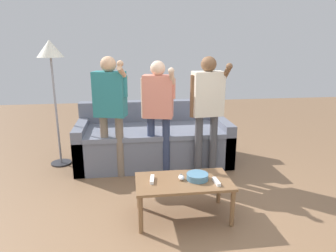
{
  "coord_description": "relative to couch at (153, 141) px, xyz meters",
  "views": [
    {
      "loc": [
        -0.45,
        -2.67,
        1.67
      ],
      "look_at": [
        -0.04,
        0.47,
        0.79
      ],
      "focal_mm": 32.51,
      "sensor_mm": 36.0,
      "label": 1
    }
  ],
  "objects": [
    {
      "name": "ground_plane",
      "position": [
        0.12,
        -1.46,
        -0.3
      ],
      "size": [
        12.0,
        12.0,
        0.0
      ],
      "primitive_type": "plane",
      "color": "brown"
    },
    {
      "name": "couch",
      "position": [
        0.0,
        0.0,
        0.0
      ],
      "size": [
        2.1,
        0.94,
        0.82
      ],
      "color": "slate",
      "rests_on": "ground"
    },
    {
      "name": "coffee_table",
      "position": [
        0.16,
        -1.51,
        0.04
      ],
      "size": [
        0.91,
        0.5,
        0.39
      ],
      "color": "brown",
      "rests_on": "ground"
    },
    {
      "name": "snack_bowl",
      "position": [
        0.3,
        -1.5,
        0.12
      ],
      "size": [
        0.21,
        0.21,
        0.06
      ],
      "primitive_type": "cylinder",
      "color": "teal",
      "rests_on": "coffee_table"
    },
    {
      "name": "game_remote_nunchuk",
      "position": [
        0.14,
        -1.49,
        0.11
      ],
      "size": [
        0.06,
        0.09,
        0.05
      ],
      "color": "white",
      "rests_on": "coffee_table"
    },
    {
      "name": "floor_lamp",
      "position": [
        -1.31,
        0.05,
        1.17
      ],
      "size": [
        0.34,
        0.34,
        1.7
      ],
      "color": "#2D2D33",
      "rests_on": "ground"
    },
    {
      "name": "player_left",
      "position": [
        -0.55,
        -0.45,
        0.65
      ],
      "size": [
        0.44,
        0.39,
        1.51
      ],
      "color": "#756656",
      "rests_on": "ground"
    },
    {
      "name": "player_center",
      "position": [
        0.03,
        -0.47,
        0.62
      ],
      "size": [
        0.42,
        0.38,
        1.45
      ],
      "color": "#2D3856",
      "rests_on": "ground"
    },
    {
      "name": "player_right",
      "position": [
        0.63,
        -0.56,
        0.65
      ],
      "size": [
        0.46,
        0.31,
        1.51
      ],
      "color": "#47474C",
      "rests_on": "ground"
    },
    {
      "name": "game_remote_wand_near",
      "position": [
        0.29,
        -1.49,
        0.1
      ],
      "size": [
        0.16,
        0.12,
        0.03
      ],
      "color": "white",
      "rests_on": "coffee_table"
    },
    {
      "name": "game_remote_wand_far",
      "position": [
        0.46,
        -1.6,
        0.1
      ],
      "size": [
        0.05,
        0.16,
        0.03
      ],
      "color": "white",
      "rests_on": "coffee_table"
    },
    {
      "name": "game_remote_wand_spare",
      "position": [
        -0.13,
        -1.48,
        0.1
      ],
      "size": [
        0.06,
        0.16,
        0.03
      ],
      "color": "white",
      "rests_on": "coffee_table"
    }
  ]
}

